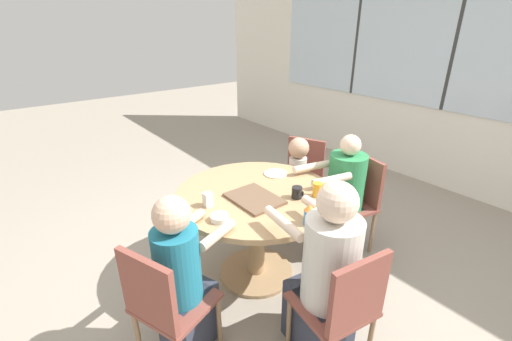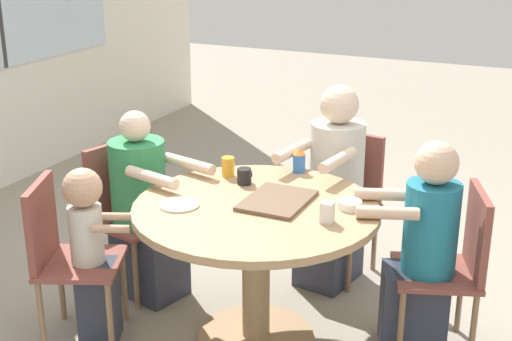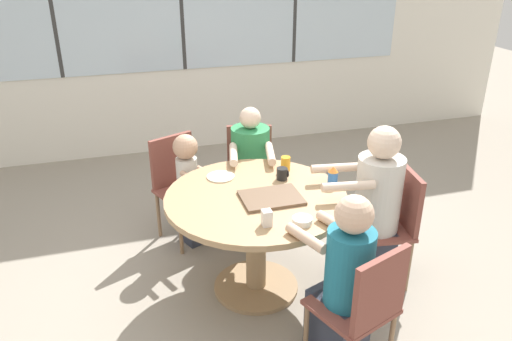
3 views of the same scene
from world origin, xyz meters
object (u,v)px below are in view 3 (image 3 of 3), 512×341
object	(u,v)px
chair_for_man_teal_shirt	(365,303)
coffee_mug	(282,174)
chair_for_woman_green_shirt	(250,167)
chair_for_toddler	(179,179)
juice_glass	(286,164)
person_man_blue_shirt	(372,215)
person_toddler	(189,188)
person_woman_green_shirt	(251,178)
chair_for_man_blue_shirt	(394,217)
milk_carton_small	(267,218)
person_man_teal_shirt	(343,287)
bowl_white_shallow	(302,221)
sippy_cup	(333,176)

from	to	relation	value
chair_for_man_teal_shirt	coffee_mug	bearing A→B (deg)	74.50
chair_for_woman_green_shirt	chair_for_toddler	distance (m)	0.62
coffee_mug	chair_for_man_teal_shirt	bearing A→B (deg)	-85.43
chair_for_woman_green_shirt	chair_for_toddler	size ratio (longest dim) A/B	1.00
juice_glass	person_man_blue_shirt	bearing A→B (deg)	-42.31
chair_for_toddler	person_toddler	bearing A→B (deg)	90.00
person_woman_green_shirt	person_man_blue_shirt	bearing A→B (deg)	137.46
chair_for_man_blue_shirt	milk_carton_small	xyz separation A→B (m)	(-1.01, -0.23, 0.29)
chair_for_woman_green_shirt	person_man_blue_shirt	size ratio (longest dim) A/B	0.72
chair_for_man_blue_shirt	person_man_teal_shirt	size ratio (longest dim) A/B	0.78
person_toddler	juice_glass	bearing A→B (deg)	122.20
person_man_blue_shirt	bowl_white_shallow	world-z (taller)	person_man_blue_shirt
chair_for_toddler	juice_glass	xyz separation A→B (m)	(0.71, -0.58, 0.29)
person_man_teal_shirt	juice_glass	xyz separation A→B (m)	(0.04, 1.08, 0.29)
sippy_cup	person_man_teal_shirt	bearing A→B (deg)	-109.13
milk_carton_small	chair_for_toddler	bearing A→B (deg)	104.90
person_man_teal_shirt	juice_glass	bearing A→B (deg)	67.87
coffee_mug	sippy_cup	bearing A→B (deg)	-32.63
chair_for_toddler	person_toddler	distance (m)	0.15
person_man_teal_shirt	juice_glass	size ratio (longest dim) A/B	10.41
chair_for_toddler	person_man_blue_shirt	xyz separation A→B (m)	(1.19, -1.02, 0.03)
chair_for_toddler	person_toddler	size ratio (longest dim) A/B	0.92
bowl_white_shallow	chair_for_woman_green_shirt	bearing A→B (deg)	87.11
milk_carton_small	bowl_white_shallow	xyz separation A→B (m)	(0.21, -0.04, -0.03)
chair_for_toddler	milk_carton_small	bearing A→B (deg)	81.43
person_woman_green_shirt	sippy_cup	xyz separation A→B (m)	(0.35, -0.79, 0.34)
chair_for_man_blue_shirt	bowl_white_shallow	world-z (taller)	chair_for_man_blue_shirt
person_man_blue_shirt	person_man_teal_shirt	bearing A→B (deg)	149.64
coffee_mug	bowl_white_shallow	world-z (taller)	coffee_mug
chair_for_man_blue_shirt	coffee_mug	xyz separation A→B (m)	(-0.72, 0.33, 0.28)
chair_for_man_teal_shirt	chair_for_toddler	size ratio (longest dim) A/B	1.00
bowl_white_shallow	juice_glass	bearing A→B (deg)	77.80
chair_for_man_blue_shirt	person_man_teal_shirt	xyz separation A→B (m)	(-0.68, -0.62, 0.00)
chair_for_woman_green_shirt	juice_glass	size ratio (longest dim) A/B	8.12
coffee_mug	chair_for_woman_green_shirt	bearing A→B (deg)	91.42
chair_for_woman_green_shirt	person_man_teal_shirt	bearing A→B (deg)	105.24
person_toddler	milk_carton_small	xyz separation A→B (m)	(0.28, -1.14, 0.31)
chair_for_woman_green_shirt	chair_for_man_blue_shirt	world-z (taller)	same
chair_for_man_teal_shirt	bowl_white_shallow	distance (m)	0.59
person_toddler	coffee_mug	distance (m)	0.87
chair_for_man_teal_shirt	chair_for_man_blue_shirt	bearing A→B (deg)	30.54
person_man_blue_shirt	bowl_white_shallow	xyz separation A→B (m)	(-0.64, -0.30, 0.23)
chair_for_woman_green_shirt	chair_for_man_blue_shirt	xyz separation A→B (m)	(0.74, -1.10, 0.00)
chair_for_man_blue_shirt	chair_for_man_teal_shirt	bearing A→B (deg)	149.46
juice_glass	milk_carton_small	world-z (taller)	juice_glass
chair_for_man_blue_shirt	person_man_blue_shirt	size ratio (longest dim) A/B	0.72
chair_for_woman_green_shirt	person_man_blue_shirt	world-z (taller)	person_man_blue_shirt
sippy_cup	milk_carton_small	size ratio (longest dim) A/B	1.39
chair_for_toddler	milk_carton_small	distance (m)	1.35
person_woman_green_shirt	person_toddler	size ratio (longest dim) A/B	1.17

